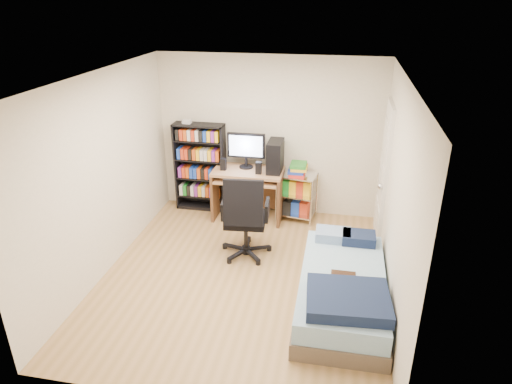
% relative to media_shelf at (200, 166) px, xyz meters
% --- Properties ---
extents(room, '(3.58, 4.08, 2.58)m').
position_rel_media_shelf_xyz_m(room, '(1.10, -1.84, 0.51)').
color(room, '#A78153').
rests_on(room, ground).
extents(media_shelf, '(0.81, 0.27, 1.50)m').
position_rel_media_shelf_xyz_m(media_shelf, '(0.00, 0.00, 0.00)').
color(media_shelf, black).
rests_on(media_shelf, room).
extents(computer_desk, '(1.08, 0.63, 1.36)m').
position_rel_media_shelf_xyz_m(computer_desk, '(0.94, -0.15, -0.01)').
color(computer_desk, tan).
rests_on(computer_desk, room).
extents(office_chair, '(0.77, 0.77, 1.19)m').
position_rel_media_shelf_xyz_m(office_chair, '(1.03, -1.34, -0.36)').
color(office_chair, black).
rests_on(office_chair, room).
extents(wire_cart, '(0.63, 0.50, 0.93)m').
position_rel_media_shelf_xyz_m(wire_cart, '(1.59, -0.11, -0.13)').
color(wire_cart, silver).
rests_on(wire_cart, room).
extents(bed, '(0.97, 1.95, 0.55)m').
position_rel_media_shelf_xyz_m(bed, '(2.35, -2.23, -0.49)').
color(bed, brown).
rests_on(bed, room).
extents(door, '(0.12, 0.80, 2.00)m').
position_rel_media_shelf_xyz_m(door, '(2.82, -0.49, 0.26)').
color(door, silver).
rests_on(door, room).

